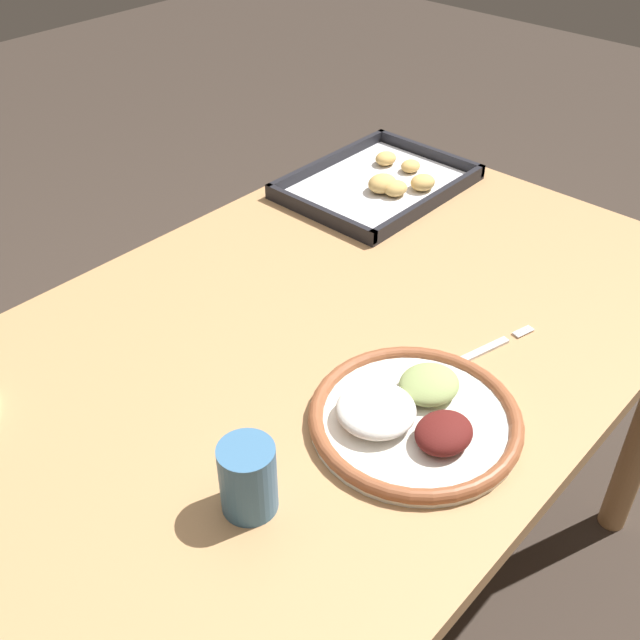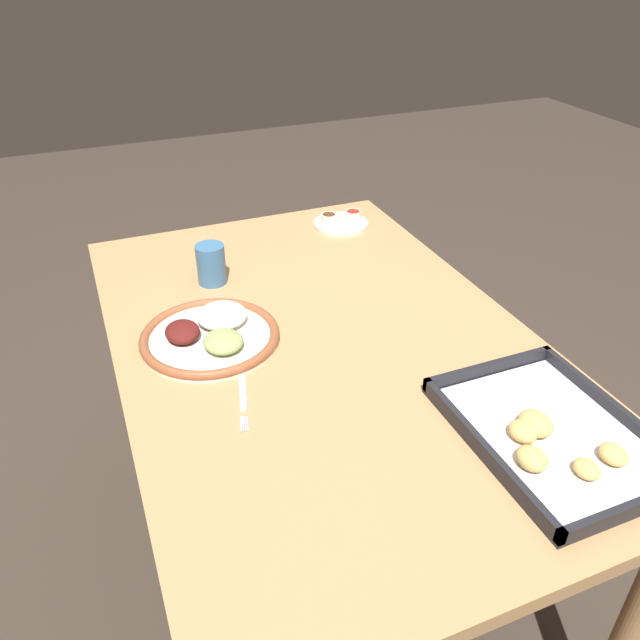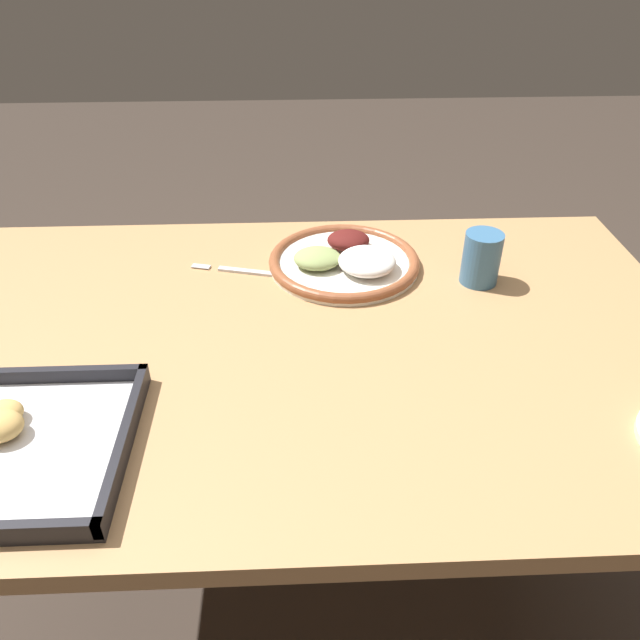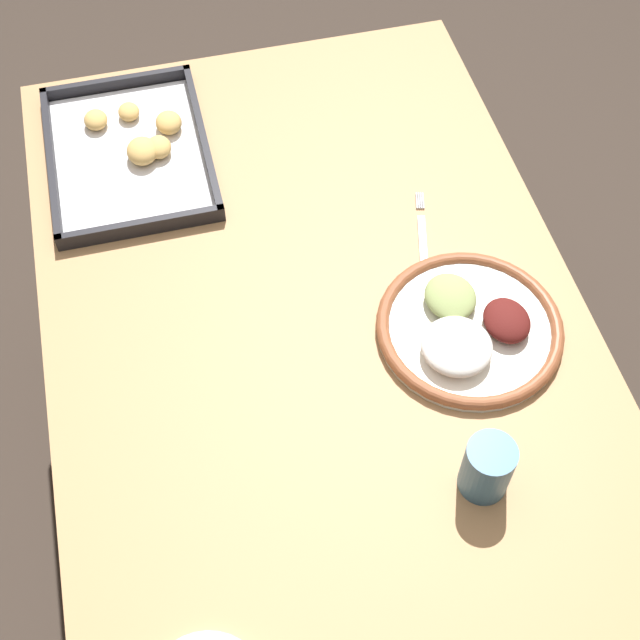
{
  "view_description": "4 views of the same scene",
  "coord_description": "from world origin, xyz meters",
  "views": [
    {
      "loc": [
        -0.68,
        -0.6,
        1.44
      ],
      "look_at": [
        -0.02,
        0.0,
        0.76
      ],
      "focal_mm": 42.0,
      "sensor_mm": 36.0,
      "label": 1
    },
    {
      "loc": [
        0.97,
        -0.41,
        1.45
      ],
      "look_at": [
        -0.02,
        0.0,
        0.76
      ],
      "focal_mm": 35.0,
      "sensor_mm": 36.0,
      "label": 2
    },
    {
      "loc": [
        0.01,
        0.8,
        1.31
      ],
      "look_at": [
        -0.02,
        0.0,
        0.76
      ],
      "focal_mm": 35.0,
      "sensor_mm": 36.0,
      "label": 3
    },
    {
      "loc": [
        -0.75,
        0.18,
        1.85
      ],
      "look_at": [
        -0.02,
        0.0,
        0.76
      ],
      "focal_mm": 50.0,
      "sensor_mm": 36.0,
      "label": 4
    }
  ],
  "objects": [
    {
      "name": "dining_table",
      "position": [
        0.0,
        0.0,
        0.62
      ],
      "size": [
        1.28,
        0.82,
        0.73
      ],
      "color": "#AD7F51",
      "rests_on": "ground_plane"
    },
    {
      "name": "ground_plane",
      "position": [
        0.0,
        0.0,
        0.0
      ],
      "size": [
        8.0,
        8.0,
        0.0
      ],
      "primitive_type": "plane",
      "color": "#382D26"
    },
    {
      "name": "dinner_plate",
      "position": [
        -0.08,
        -0.22,
        0.74
      ],
      "size": [
        0.28,
        0.28,
        0.05
      ],
      "color": "white",
      "rests_on": "dining_table"
    },
    {
      "name": "fork",
      "position": [
        0.1,
        -0.2,
        0.73
      ],
      "size": [
        0.2,
        0.06,
        0.0
      ],
      "rotation": [
        0.0,
        0.0,
        -0.25
      ],
      "color": "silver",
      "rests_on": "dining_table"
    },
    {
      "name": "drinking_cup",
      "position": [
        -0.32,
        -0.15,
        0.77
      ],
      "size": [
        0.07,
        0.07,
        0.1
      ],
      "color": "#38668E",
      "rests_on": "dining_table"
    }
  ]
}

